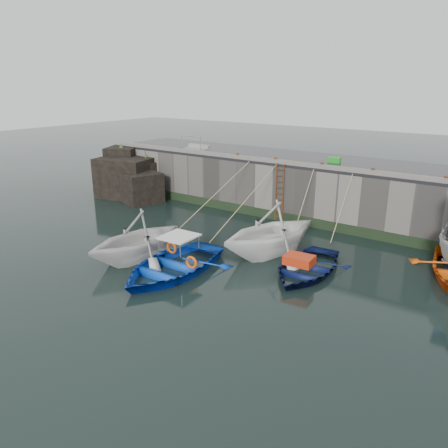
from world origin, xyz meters
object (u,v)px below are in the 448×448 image
Objects in this scene: ladder at (279,193)px; bollard_d at (373,171)px; boat_near_navy at (306,272)px; bollard_e at (446,179)px; bollard_c at (322,165)px; boat_near_white at (138,258)px; fish_crate at (334,160)px; bollard_a at (237,156)px; bollard_b at (276,160)px; boat_near_blacktrim at (270,253)px; boat_near_blue at (172,272)px.

ladder is 11.43× the size of bollard_d.
bollard_e is at bearing 52.70° from boat_near_navy.
bollard_c reaches higher than ladder.
boat_near_white is 1.04× the size of boat_near_navy.
fish_crate is 2.39× the size of bollard_e.
bollard_a is at bearing -167.47° from fish_crate.
fish_crate reaches higher than bollard_b.
bollard_a reaches higher than boat_near_blacktrim.
bollard_d is at bearing 58.87° from boat_near_blue.
bollard_a and bollard_e have the same top height.
ladder is 11.43× the size of bollard_e.
bollard_a is (-7.22, 5.73, 3.30)m from boat_near_navy.
boat_near_white is 9.33m from bollard_a.
bollard_b reaches higher than ladder.
ladder reaches higher than boat_near_blacktrim.
boat_near_blue is 19.06× the size of bollard_b.
bollard_a is 11.00m from bollard_e.
fish_crate reaches higher than bollard_d.
fish_crate is 5.44m from bollard_a.
boat_near_white is at bearing 172.71° from boat_near_blue.
bollard_b is at bearing 85.23° from boat_near_white.
boat_near_blue is 9.91m from bollard_a.
bollard_b is 2.70m from bollard_c.
bollard_c is at bearing 8.67° from ladder.
bollard_d is (5.30, 0.00, 0.00)m from bollard_b.
bollard_b is at bearing 135.77° from boat_near_blacktrim.
bollard_e is (10.40, 8.70, 3.30)m from boat_near_white.
bollard_d is at bearing -42.68° from fish_crate.
bollard_e is (11.00, 0.00, 0.00)m from bollard_a.
boat_near_white is at bearing -159.71° from boat_near_navy.
bollard_e is (8.00, 0.34, 1.71)m from ladder.
bollard_d is at bearing 0.00° from bollard_a.
fish_crate is (-2.12, 7.61, 3.31)m from boat_near_navy.
boat_near_blacktrim is at bearing 59.62° from boat_near_blue.
boat_near_blue is at bearing -105.06° from bollard_c.
bollard_d is (4.80, 0.34, 1.71)m from ladder.
boat_near_white is 16.72× the size of bollard_e.
bollard_b reaches higher than boat_near_white.
ladder is 3.50m from fish_crate.
bollard_e is at bearing 0.00° from bollard_b.
boat_near_blue is 1.19× the size of boat_near_navy.
boat_near_navy is at bearing 31.72° from boat_near_white.
bollard_e is at bearing -25.47° from fish_crate.
boat_near_blue is 1.04× the size of boat_near_blacktrim.
bollard_a is at bearing 180.00° from bollard_e.
bollard_d reaches higher than boat_near_blacktrim.
bollard_a and bollard_d have the same top height.
bollard_b is at bearing 90.10° from boat_near_blue.
ladder is 0.62× the size of boat_near_blacktrim.
boat_near_blacktrim is (4.42, 3.87, 0.00)m from boat_near_white.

